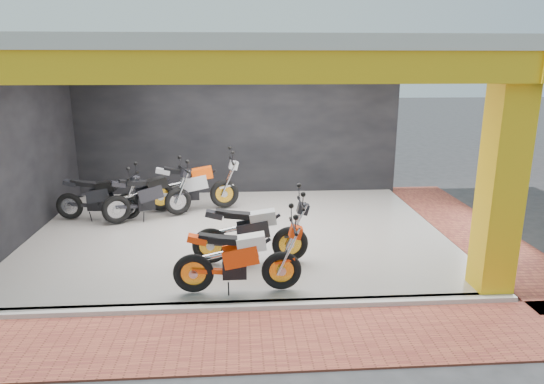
{
  "coord_description": "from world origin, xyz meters",
  "views": [
    {
      "loc": [
        0.05,
        -7.17,
        3.36
      ],
      "look_at": [
        0.67,
        1.98,
        0.9
      ],
      "focal_mm": 32.0,
      "sensor_mm": 36.0,
      "label": 1
    }
  ],
  "objects": [
    {
      "name": "paver_right",
      "position": [
        4.8,
        2.0,
        0.01
      ],
      "size": [
        1.4,
        7.0,
        0.03
      ],
      "primitive_type": "cube",
      "color": "#984632",
      "rests_on": "ground"
    },
    {
      "name": "header_beam_right",
      "position": [
        4.0,
        2.0,
        3.3
      ],
      "size": [
        0.3,
        6.4,
        0.4
      ],
      "primitive_type": "cube",
      "color": "yellow",
      "rests_on": "corner_column"
    },
    {
      "name": "back_wall",
      "position": [
        0.0,
        5.1,
        1.75
      ],
      "size": [
        8.2,
        0.2,
        3.5
      ],
      "primitive_type": "cube",
      "color": "black",
      "rests_on": "ground"
    },
    {
      "name": "moto_row_c",
      "position": [
        -0.31,
        3.56,
        0.77
      ],
      "size": [
        2.27,
        1.06,
        1.34
      ],
      "primitive_type": null,
      "rotation": [
        0.0,
        0.0,
        0.11
      ],
      "color": "#B5B7BD",
      "rests_on": "showroom_floor"
    },
    {
      "name": "ground",
      "position": [
        0.0,
        0.0,
        0.0
      ],
      "size": [
        80.0,
        80.0,
        0.0
      ],
      "primitive_type": "plane",
      "color": "#2D2D30",
      "rests_on": "ground"
    },
    {
      "name": "header_beam_front",
      "position": [
        0.0,
        -1.0,
        3.3
      ],
      "size": [
        8.4,
        0.3,
        0.4
      ],
      "primitive_type": "cube",
      "color": "yellow",
      "rests_on": "corner_column"
    },
    {
      "name": "moto_hero",
      "position": [
        0.63,
        -0.66,
        0.7
      ],
      "size": [
        1.98,
        0.74,
        1.2
      ],
      "primitive_type": null,
      "rotation": [
        0.0,
        0.0,
        0.01
      ],
      "color": "#F03B0A",
      "rests_on": "showroom_floor"
    },
    {
      "name": "corner_column",
      "position": [
        3.75,
        -0.75,
        1.75
      ],
      "size": [
        0.5,
        0.5,
        3.5
      ],
      "primitive_type": "cube",
      "color": "yellow",
      "rests_on": "ground"
    },
    {
      "name": "showroom_ceiling",
      "position": [
        0.0,
        2.0,
        3.6
      ],
      "size": [
        8.4,
        6.4,
        0.2
      ],
      "primitive_type": "cube",
      "color": "beige",
      "rests_on": "corner_column"
    },
    {
      "name": "showroom_floor",
      "position": [
        0.0,
        2.0,
        0.05
      ],
      "size": [
        8.0,
        6.0,
        0.1
      ],
      "primitive_type": "cube",
      "color": "silver",
      "rests_on": "ground"
    },
    {
      "name": "moto_row_a",
      "position": [
        0.87,
        0.38,
        0.72
      ],
      "size": [
        2.04,
        0.77,
        1.25
      ],
      "primitive_type": null,
      "rotation": [
        0.0,
        0.0,
        -0.01
      ],
      "color": "black",
      "rests_on": "showroom_floor"
    },
    {
      "name": "moto_row_b",
      "position": [
        -1.31,
        3.1,
        0.71
      ],
      "size": [
        2.14,
        1.48,
        1.23
      ],
      "primitive_type": null,
      "rotation": [
        0.0,
        0.0,
        0.41
      ],
      "color": "black",
      "rests_on": "showroom_floor"
    },
    {
      "name": "left_wall",
      "position": [
        -4.1,
        2.0,
        1.75
      ],
      "size": [
        0.2,
        6.2,
        3.5
      ],
      "primitive_type": "cube",
      "color": "black",
      "rests_on": "ground"
    },
    {
      "name": "floor_kerb",
      "position": [
        0.0,
        -1.02,
        0.05
      ],
      "size": [
        8.0,
        0.2,
        0.1
      ],
      "primitive_type": "cube",
      "color": "silver",
      "rests_on": "ground"
    },
    {
      "name": "paver_front",
      "position": [
        0.0,
        -1.8,
        0.01
      ],
      "size": [
        9.0,
        1.4,
        0.03
      ],
      "primitive_type": "cube",
      "color": "#984632",
      "rests_on": "ground"
    },
    {
      "name": "moto_row_d",
      "position": [
        -2.34,
        2.85,
        0.68
      ],
      "size": [
        1.96,
        0.86,
        1.17
      ],
      "primitive_type": null,
      "rotation": [
        0.0,
        0.0,
        -0.08
      ],
      "color": "black",
      "rests_on": "showroom_floor"
    }
  ]
}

